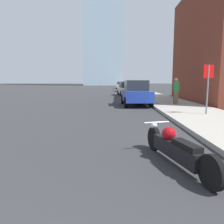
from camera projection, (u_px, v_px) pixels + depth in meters
name	position (u px, v px, depth m)	size (l,w,h in m)	color
sidewalk	(138.00, 90.00, 39.53)	(3.39, 240.00, 0.15)	#9E998E
motorcycle	(175.00, 148.00, 4.34)	(0.92, 2.57, 0.73)	black
parked_car_blue	(136.00, 93.00, 15.09)	(2.00, 3.97, 1.75)	#1E3899
parked_car_white	(126.00, 89.00, 26.55)	(2.11, 4.53, 1.66)	silver
parked_car_red	(124.00, 87.00, 37.61)	(1.97, 4.36, 1.67)	red
parked_car_silver	(121.00, 85.00, 50.63)	(2.04, 4.41, 1.65)	#BCBCC1
stop_sign	(208.00, 81.00, 10.00)	(0.57, 0.26, 2.27)	slate
pedestrian	(176.00, 90.00, 14.77)	(0.36, 0.25, 1.77)	brown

